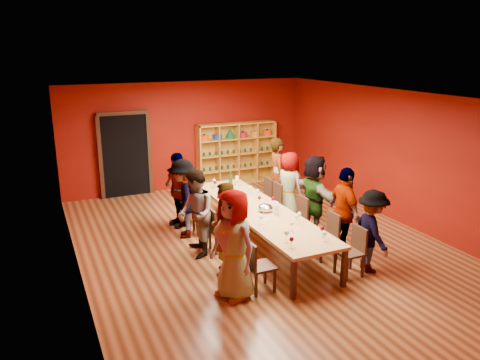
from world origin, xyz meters
name	(u,v)px	position (x,y,z in m)	size (l,w,h in m)	color
room_shell	(260,174)	(0.00, 0.00, 1.50)	(7.10, 9.10, 3.04)	brown
tasting_table	(260,212)	(0.00, 0.00, 0.70)	(1.10, 4.50, 0.75)	#B4894B
doorway	(125,155)	(-1.80, 4.43, 1.12)	(1.40, 0.17, 2.30)	black
shelving_unit	(236,150)	(1.40, 4.32, 0.98)	(2.40, 0.40, 1.80)	#C18B2B
chair_person_left_0	(257,264)	(-0.91, -1.69, 0.50)	(0.42, 0.42, 0.89)	black
person_left_0	(234,245)	(-1.32, -1.69, 0.91)	(0.89, 0.48, 1.81)	pink
chair_person_left_1	(236,245)	(-0.91, -0.86, 0.50)	(0.42, 0.42, 0.89)	black
person_left_1	(223,229)	(-1.15, -0.86, 0.84)	(0.61, 0.45, 1.68)	silver
chair_person_left_2	(217,227)	(-0.91, 0.05, 0.50)	(0.42, 0.42, 0.89)	black
person_left_2	(196,213)	(-1.34, 0.05, 0.85)	(0.83, 0.46, 1.71)	#454549
chair_person_left_3	(200,212)	(-0.91, 1.04, 0.50)	(0.42, 0.42, 0.89)	black
person_left_3	(183,199)	(-1.27, 1.04, 0.84)	(1.09, 0.45, 1.68)	#D38D8E
chair_person_left_4	(190,203)	(-0.91, 1.70, 0.50)	(0.42, 0.42, 0.89)	black
person_left_4	(178,190)	(-1.18, 1.70, 0.84)	(0.99, 0.45, 1.69)	#BF808B
chair_person_right_0	(354,248)	(0.91, -1.86, 0.50)	(0.42, 0.42, 0.89)	black
person_right_0	(372,231)	(1.29, -1.86, 0.76)	(0.98, 0.40, 1.51)	#D28C94
chair_person_right_1	(328,233)	(0.91, -1.09, 0.50)	(0.42, 0.42, 0.89)	black
person_right_1	(345,212)	(1.26, -1.09, 0.87)	(1.02, 0.46, 1.74)	#5479AE
chair_person_right_2	(298,215)	(0.91, 0.01, 0.50)	(0.42, 0.42, 0.89)	black
person_right_2	(314,195)	(1.29, 0.01, 0.88)	(1.62, 0.47, 1.75)	pink
chair_person_right_3	(273,200)	(0.91, 1.09, 0.50)	(0.42, 0.42, 0.89)	black
person_right_3	(289,186)	(1.31, 1.09, 0.80)	(0.78, 0.42, 1.59)	#15193A
chair_person_right_4	(264,194)	(0.91, 1.56, 0.50)	(0.42, 0.42, 0.89)	black
person_right_4	(278,176)	(1.27, 1.56, 0.92)	(0.67, 0.49, 1.84)	#5472AD
wine_glass_0	(292,240)	(-0.37, -1.87, 0.89)	(0.08, 0.08, 0.20)	silver
wine_glass_1	(296,217)	(0.27, -0.97, 0.88)	(0.07, 0.07, 0.18)	silver
wine_glass_2	(259,198)	(0.15, 0.31, 0.88)	(0.07, 0.07, 0.18)	silver
wine_glass_3	(264,209)	(-0.10, -0.35, 0.90)	(0.08, 0.08, 0.20)	silver
wine_glass_4	(251,188)	(0.28, 1.00, 0.89)	(0.08, 0.08, 0.19)	silver
wine_glass_5	(287,233)	(-0.33, -1.64, 0.91)	(0.09, 0.09, 0.22)	silver
wine_glass_6	(273,199)	(0.36, 0.10, 0.89)	(0.08, 0.08, 0.19)	silver
wine_glass_7	(258,191)	(0.32, 0.75, 0.88)	(0.07, 0.07, 0.18)	silver
wine_glass_8	(247,204)	(-0.27, 0.05, 0.88)	(0.07, 0.07, 0.19)	silver
wine_glass_9	(227,186)	(-0.15, 1.37, 0.90)	(0.08, 0.08, 0.20)	silver
wine_glass_10	(230,194)	(-0.32, 0.79, 0.88)	(0.07, 0.07, 0.19)	silver
wine_glass_11	(299,215)	(0.37, -0.90, 0.89)	(0.08, 0.08, 0.19)	silver
wine_glass_12	(237,178)	(0.31, 1.83, 0.91)	(0.09, 0.09, 0.22)	silver
wine_glass_13	(261,218)	(-0.34, -0.72, 0.88)	(0.07, 0.07, 0.18)	silver
wine_glass_14	(324,234)	(0.27, -1.87, 0.88)	(0.07, 0.07, 0.18)	silver
wine_glass_15	(215,183)	(-0.28, 1.74, 0.89)	(0.08, 0.08, 0.19)	silver
wine_glass_16	(277,204)	(0.30, -0.15, 0.88)	(0.07, 0.07, 0.18)	silver
wine_glass_17	(246,205)	(-0.30, -0.01, 0.90)	(0.08, 0.08, 0.21)	silver
wine_glass_18	(322,229)	(0.36, -1.67, 0.88)	(0.07, 0.07, 0.18)	silver
wine_glass_19	(214,181)	(-0.27, 1.82, 0.90)	(0.08, 0.08, 0.21)	silver
wine_glass_20	(292,224)	(0.01, -1.23, 0.88)	(0.07, 0.07, 0.18)	silver
wine_glass_21	(224,192)	(-0.38, 0.99, 0.89)	(0.08, 0.08, 0.19)	silver
wine_glass_22	(237,180)	(0.26, 1.73, 0.88)	(0.07, 0.07, 0.18)	silver
spittoon_bowl	(265,208)	(0.05, -0.14, 0.82)	(0.31, 0.31, 0.17)	silver
carafe_a	(244,199)	(-0.16, 0.40, 0.87)	(0.13, 0.13, 0.27)	silver
carafe_b	(277,210)	(0.16, -0.41, 0.86)	(0.10, 0.10, 0.24)	silver
wine_bottle	(231,180)	(0.14, 1.82, 0.88)	(0.11, 0.11, 0.34)	#133616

